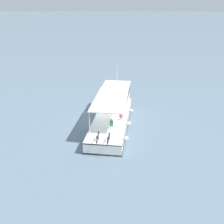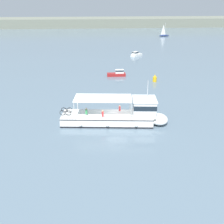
# 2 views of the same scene
# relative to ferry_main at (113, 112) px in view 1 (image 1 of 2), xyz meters

# --- Properties ---
(ground_plane) EXTENTS (400.00, 400.00, 0.00)m
(ground_plane) POSITION_rel_ferry_main_xyz_m (-0.27, 1.01, -1.02)
(ground_plane) COLOR slate
(ferry_main) EXTENTS (13.02, 4.60, 5.32)m
(ferry_main) POSITION_rel_ferry_main_xyz_m (0.00, 0.00, 0.00)
(ferry_main) COLOR white
(ferry_main) RESTS_ON ground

